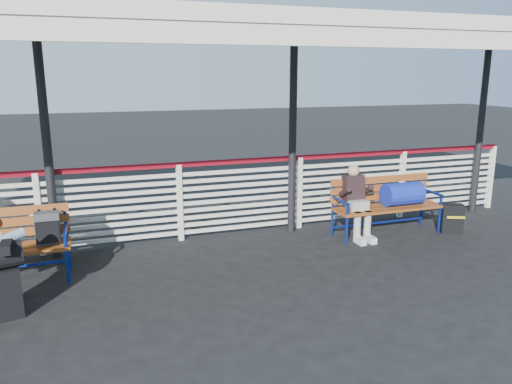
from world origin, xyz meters
name	(u,v)px	position (x,y,z in m)	size (l,w,h in m)	color
ground	(210,288)	(0.00, 0.00, 0.00)	(60.00, 60.00, 0.00)	black
fence	(180,199)	(0.00, 1.90, 0.66)	(12.08, 0.08, 1.24)	silver
canopy	(188,32)	(0.00, 0.87, 3.04)	(12.60, 3.60, 3.16)	silver
bench_left	(5,238)	(-2.32, 1.01, 0.58)	(1.80, 0.56, 0.92)	#9E411E
bench_right	(395,197)	(3.34, 1.14, 0.61)	(1.80, 0.56, 0.92)	#9E411E
companion_person	(357,201)	(2.65, 1.14, 0.60)	(0.32, 0.66, 1.15)	#AAA39A
suitcase_side	(452,219)	(4.25, 0.84, 0.24)	(0.39, 0.32, 0.47)	black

